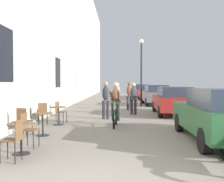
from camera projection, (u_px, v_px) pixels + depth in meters
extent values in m
cube|color=#B7AD99|center=(62.00, 8.00, 17.54)|extent=(0.50, 68.00, 13.64)
cube|color=black|center=(5.00, 54.00, 8.03)|extent=(0.04, 1.10, 1.70)
cube|color=black|center=(58.00, 73.00, 15.13)|extent=(0.04, 1.10, 1.70)
cylinder|color=black|center=(21.00, 154.00, 6.06)|extent=(0.40, 0.40, 0.02)
cylinder|color=black|center=(21.00, 139.00, 6.05)|extent=(0.05, 0.05, 0.67)
cylinder|color=brown|center=(21.00, 124.00, 6.04)|extent=(0.64, 0.64, 0.02)
cylinder|color=black|center=(39.00, 138.00, 6.82)|extent=(0.02, 0.02, 0.45)
cylinder|color=black|center=(33.00, 140.00, 6.50)|extent=(0.02, 0.02, 0.45)
cylinder|color=black|center=(27.00, 137.00, 6.87)|extent=(0.02, 0.02, 0.45)
cylinder|color=black|center=(21.00, 140.00, 6.55)|extent=(0.02, 0.02, 0.45)
cube|color=brown|center=(30.00, 130.00, 6.68)|extent=(0.43, 0.43, 0.02)
cube|color=brown|center=(24.00, 121.00, 6.70)|extent=(0.07, 0.34, 0.42)
cylinder|color=black|center=(0.00, 153.00, 5.33)|extent=(0.02, 0.02, 0.45)
cylinder|color=black|center=(8.00, 149.00, 5.66)|extent=(0.02, 0.02, 0.45)
cylinder|color=black|center=(15.00, 153.00, 5.30)|extent=(0.02, 0.02, 0.45)
cylinder|color=black|center=(22.00, 149.00, 5.63)|extent=(0.02, 0.02, 0.45)
cube|color=brown|center=(11.00, 140.00, 5.47)|extent=(0.41, 0.41, 0.02)
cube|color=brown|center=(19.00, 130.00, 5.45)|extent=(0.04, 0.34, 0.42)
cylinder|color=black|center=(43.00, 135.00, 8.20)|extent=(0.40, 0.40, 0.02)
cylinder|color=black|center=(43.00, 124.00, 8.19)|extent=(0.05, 0.05, 0.67)
cylinder|color=brown|center=(43.00, 113.00, 8.18)|extent=(0.64, 0.64, 0.02)
cylinder|color=black|center=(23.00, 127.00, 8.41)|extent=(0.02, 0.02, 0.45)
cylinder|color=black|center=(32.00, 128.00, 8.33)|extent=(0.02, 0.02, 0.45)
cylinder|color=black|center=(17.00, 129.00, 8.09)|extent=(0.02, 0.02, 0.45)
cylinder|color=black|center=(26.00, 130.00, 8.01)|extent=(0.02, 0.02, 0.45)
cube|color=brown|center=(25.00, 121.00, 8.20)|extent=(0.46, 0.46, 0.02)
cube|color=brown|center=(21.00, 115.00, 8.02)|extent=(0.34, 0.10, 0.42)
cylinder|color=black|center=(58.00, 125.00, 10.34)|extent=(0.40, 0.40, 0.02)
cylinder|color=black|center=(58.00, 116.00, 10.33)|extent=(0.05, 0.05, 0.67)
cylinder|color=brown|center=(58.00, 107.00, 10.32)|extent=(0.64, 0.64, 0.02)
cylinder|color=black|center=(39.00, 119.00, 10.48)|extent=(0.02, 0.02, 0.45)
cylinder|color=black|center=(47.00, 119.00, 10.54)|extent=(0.02, 0.02, 0.45)
cylinder|color=black|center=(38.00, 120.00, 10.16)|extent=(0.02, 0.02, 0.45)
cylinder|color=black|center=(47.00, 120.00, 10.22)|extent=(0.02, 0.02, 0.45)
cube|color=brown|center=(43.00, 113.00, 10.34)|extent=(0.45, 0.45, 0.02)
cube|color=brown|center=(43.00, 108.00, 10.16)|extent=(0.34, 0.09, 0.42)
cylinder|color=black|center=(66.00, 117.00, 11.03)|extent=(0.02, 0.02, 0.45)
cylinder|color=black|center=(63.00, 118.00, 10.71)|extent=(0.02, 0.02, 0.45)
cylinder|color=black|center=(59.00, 117.00, 11.10)|extent=(0.02, 0.02, 0.45)
cylinder|color=black|center=(56.00, 118.00, 10.79)|extent=(0.02, 0.02, 0.45)
cube|color=brown|center=(61.00, 112.00, 10.90)|extent=(0.45, 0.45, 0.02)
cube|color=brown|center=(57.00, 107.00, 10.94)|extent=(0.09, 0.34, 0.42)
torus|color=black|center=(114.00, 120.00, 9.45)|extent=(0.10, 0.71, 0.71)
torus|color=black|center=(116.00, 116.00, 10.50)|extent=(0.10, 0.71, 0.71)
cylinder|color=#2D6B38|center=(116.00, 109.00, 10.40)|extent=(0.05, 0.22, 0.58)
cylinder|color=#2D6B38|center=(115.00, 102.00, 9.89)|extent=(0.09, 0.82, 0.14)
cylinder|color=#2D6B38|center=(114.00, 111.00, 9.47)|extent=(0.04, 0.09, 0.67)
cylinder|color=#2D6B38|center=(115.00, 117.00, 10.00)|extent=(0.11, 1.00, 0.12)
cylinder|color=black|center=(114.00, 101.00, 9.48)|extent=(0.52, 0.06, 0.03)
ellipsoid|color=black|center=(116.00, 102.00, 10.30)|extent=(0.12, 0.24, 0.06)
ellipsoid|color=brown|center=(116.00, 95.00, 10.21)|extent=(0.36, 0.37, 0.59)
sphere|color=tan|center=(116.00, 85.00, 10.16)|extent=(0.22, 0.22, 0.22)
cylinder|color=#26262D|center=(118.00, 112.00, 10.15)|extent=(0.16, 0.40, 0.75)
cylinder|color=#26262D|center=(113.00, 112.00, 10.16)|extent=(0.16, 0.40, 0.75)
cylinder|color=brown|center=(119.00, 96.00, 9.81)|extent=(0.13, 0.75, 0.48)
cylinder|color=brown|center=(111.00, 96.00, 9.84)|extent=(0.16, 0.75, 0.48)
cylinder|color=#26262D|center=(108.00, 110.00, 12.01)|extent=(0.14, 0.14, 0.86)
cylinder|color=#26262D|center=(104.00, 110.00, 12.05)|extent=(0.14, 0.14, 0.86)
ellipsoid|color=#2D3342|center=(106.00, 93.00, 12.01)|extent=(0.37, 0.29, 0.68)
sphere|color=#A57A5B|center=(106.00, 84.00, 11.99)|extent=(0.22, 0.22, 0.22)
cylinder|color=#26262D|center=(135.00, 107.00, 13.81)|extent=(0.14, 0.14, 0.83)
cylinder|color=#26262D|center=(132.00, 107.00, 13.78)|extent=(0.14, 0.14, 0.83)
ellipsoid|color=#2D3342|center=(133.00, 93.00, 13.77)|extent=(0.38, 0.30, 0.66)
sphere|color=tan|center=(134.00, 85.00, 13.76)|extent=(0.22, 0.22, 0.22)
cylinder|color=#26262D|center=(131.00, 103.00, 16.16)|extent=(0.14, 0.14, 0.87)
cylinder|color=#26262D|center=(128.00, 103.00, 16.14)|extent=(0.14, 0.14, 0.87)
ellipsoid|color=brown|center=(129.00, 91.00, 16.12)|extent=(0.37, 0.28, 0.69)
sphere|color=brown|center=(129.00, 83.00, 16.11)|extent=(0.22, 0.22, 0.22)
cylinder|color=#26262D|center=(119.00, 101.00, 18.75)|extent=(0.14, 0.14, 0.83)
cylinder|color=#26262D|center=(116.00, 101.00, 18.77)|extent=(0.14, 0.14, 0.83)
ellipsoid|color=#9E9384|center=(118.00, 90.00, 18.74)|extent=(0.36, 0.27, 0.66)
sphere|color=tan|center=(118.00, 84.00, 18.72)|extent=(0.22, 0.22, 0.22)
cylinder|color=black|center=(141.00, 75.00, 18.93)|extent=(0.12, 0.12, 4.60)
sphere|color=silver|center=(141.00, 41.00, 18.85)|extent=(0.32, 0.32, 0.32)
cube|color=#23512D|center=(218.00, 118.00, 7.45)|extent=(1.89, 4.32, 0.70)
cylinder|color=black|center=(179.00, 123.00, 8.91)|extent=(0.22, 0.62, 0.62)
cylinder|color=black|center=(204.00, 141.00, 6.09)|extent=(0.22, 0.62, 0.62)
cube|color=maroon|center=(172.00, 103.00, 13.77)|extent=(1.89, 4.24, 0.68)
cube|color=#283342|center=(174.00, 92.00, 13.25)|extent=(1.54, 2.31, 0.51)
cylinder|color=black|center=(154.00, 107.00, 15.20)|extent=(0.22, 0.61, 0.60)
cylinder|color=black|center=(182.00, 107.00, 15.11)|extent=(0.22, 0.61, 0.60)
cylinder|color=black|center=(160.00, 112.00, 12.45)|extent=(0.22, 0.61, 0.60)
cylinder|color=black|center=(194.00, 112.00, 12.36)|extent=(0.22, 0.61, 0.60)
cube|color=#595960|center=(155.00, 96.00, 20.07)|extent=(1.82, 4.35, 0.71)
cube|color=#283342|center=(156.00, 88.00, 19.53)|extent=(1.52, 2.35, 0.52)
cylinder|color=black|center=(143.00, 100.00, 21.52)|extent=(0.21, 0.63, 0.63)
cylinder|color=black|center=(162.00, 100.00, 21.50)|extent=(0.21, 0.63, 0.63)
cylinder|color=black|center=(147.00, 102.00, 18.66)|extent=(0.21, 0.63, 0.63)
cylinder|color=black|center=(170.00, 102.00, 18.64)|extent=(0.21, 0.63, 0.63)
cube|color=maroon|center=(147.00, 94.00, 26.20)|extent=(1.84, 4.19, 0.67)
cube|color=#283342|center=(148.00, 88.00, 25.68)|extent=(1.51, 2.28, 0.50)
cylinder|color=black|center=(139.00, 96.00, 27.61)|extent=(0.21, 0.60, 0.60)
cylinder|color=black|center=(153.00, 96.00, 27.53)|extent=(0.21, 0.60, 0.60)
cylinder|color=black|center=(140.00, 98.00, 24.88)|extent=(0.21, 0.60, 0.60)
cylinder|color=black|center=(156.00, 98.00, 24.80)|extent=(0.21, 0.60, 0.60)
cube|color=maroon|center=(141.00, 92.00, 31.46)|extent=(1.87, 4.39, 0.71)
cube|color=#283342|center=(141.00, 87.00, 30.91)|extent=(1.55, 2.38, 0.53)
cylinder|color=black|center=(133.00, 94.00, 32.91)|extent=(0.21, 0.63, 0.63)
cylinder|color=black|center=(146.00, 94.00, 32.90)|extent=(0.21, 0.63, 0.63)
cylinder|color=black|center=(135.00, 95.00, 30.03)|extent=(0.21, 0.63, 0.63)
cylinder|color=black|center=(149.00, 95.00, 30.02)|extent=(0.21, 0.63, 0.63)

